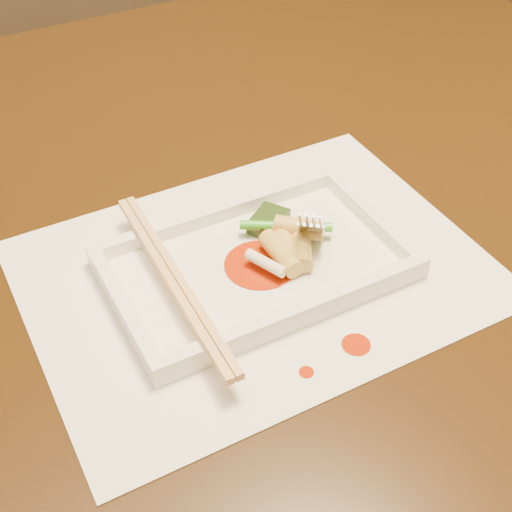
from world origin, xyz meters
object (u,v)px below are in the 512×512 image
table (134,283)px  fork (317,164)px  placemat (256,271)px  chopstick_a (169,281)px  plate_base (256,268)px

table → fork: fork is taller
placemat → chopstick_a: 0.09m
placemat → fork: 0.11m
fork → table: bearing=139.6°
chopstick_a → plate_base: bearing=0.0°
placemat → plate_base: 0.00m
table → plate_base: bearing=-62.1°
table → chopstick_a: size_ratio=5.91×
chopstick_a → fork: (0.15, 0.02, 0.06)m
placemat → plate_base: (0.00, 0.00, 0.00)m
table → chopstick_a: (-0.01, -0.14, 0.13)m
table → chopstick_a: bearing=-92.9°
table → placemat: bearing=-62.1°
placemat → fork: bearing=14.4°
plate_base → placemat: bearing=180.0°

